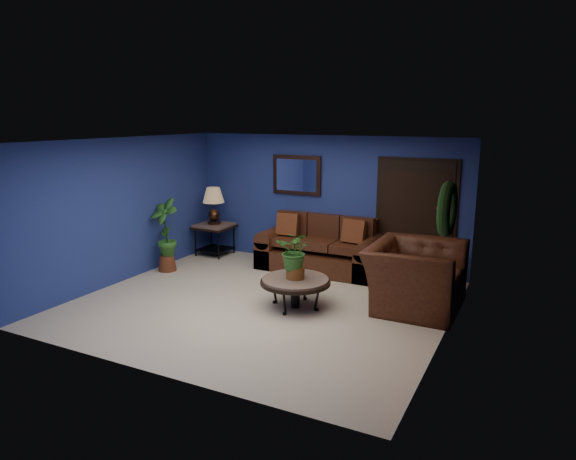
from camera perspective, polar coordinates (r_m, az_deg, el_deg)
The scene contains 18 objects.
floor at distance 8.09m, azimuth -2.89°, elevation -8.10°, with size 5.50×5.50×0.00m, color beige.
wall_back at distance 9.95m, azimuth 4.17°, elevation 3.26°, with size 5.50×0.04×2.50m, color navy.
wall_left at distance 9.39m, azimuth -17.74°, elevation 2.13°, with size 0.04×5.00×2.50m, color navy.
wall_right_brick at distance 6.83m, azimuth 17.47°, elevation -1.59°, with size 0.04×5.00×2.50m, color maroon.
ceiling at distance 7.58m, azimuth -3.10°, elevation 9.88°, with size 5.50×5.00×0.02m, color white.
crown_molding at distance 6.66m, azimuth 17.89°, elevation 8.33°, with size 0.03×5.00×0.14m, color white.
wall_mirror at distance 10.09m, azimuth 0.96°, elevation 6.12°, with size 1.02×0.06×0.77m, color #452718.
closet_door at distance 9.43m, azimuth 13.94°, elevation 1.17°, with size 1.44×0.06×2.18m, color black.
wreath at distance 6.80m, azimuth 17.29°, elevation 2.23°, with size 0.72×0.72×0.16m, color black.
sofa at distance 9.72m, azimuth 3.75°, elevation -2.45°, with size 2.30×0.99×1.04m.
coffee_table at distance 7.79m, azimuth 0.82°, elevation -5.80°, with size 1.06×1.06×0.46m.
end_table at distance 10.79m, azimuth -8.17°, elevation -0.12°, with size 0.72×0.72×0.66m.
table_lamp at distance 10.68m, azimuth -8.27°, elevation 3.17°, with size 0.44×0.44×0.73m.
side_chair at distance 9.54m, azimuth 6.47°, elevation -1.71°, with size 0.46×0.46×0.91m.
armchair at distance 7.99m, azimuth 13.95°, elevation -5.02°, with size 1.51×1.32×0.98m, color #472514.
coffee_plant at distance 7.66m, azimuth 0.83°, elevation -2.53°, with size 0.58×0.51×0.73m.
floor_plant at distance 8.03m, azimuth 15.40°, elevation -5.69°, with size 0.40×0.34×0.78m.
tall_plant at distance 9.79m, azimuth -13.45°, elevation -0.25°, with size 0.67×0.52×1.38m.
Camera 1 is at (3.77, -6.56, 2.85)m, focal length 32.00 mm.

